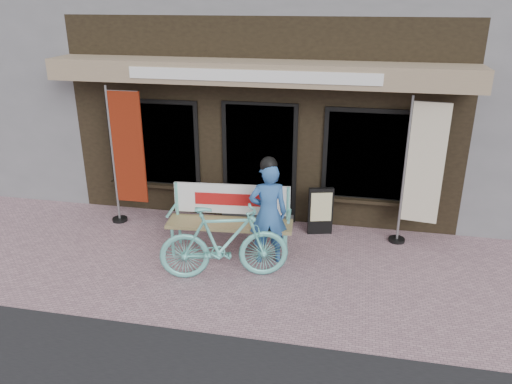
% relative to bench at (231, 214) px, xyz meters
% --- Properties ---
extents(ground, '(70.00, 70.00, 0.00)m').
position_rel_bench_xyz_m(ground, '(0.22, -0.72, -0.64)').
color(ground, '#A9818C').
rests_on(ground, ground).
extents(storefront, '(7.00, 6.77, 6.00)m').
position_rel_bench_xyz_m(storefront, '(0.22, 4.25, 2.35)').
color(storefront, black).
rests_on(storefront, ground).
extents(bench, '(2.04, 0.69, 1.09)m').
position_rel_bench_xyz_m(bench, '(0.00, 0.00, 0.00)').
color(bench, '#66C7BD').
rests_on(bench, ground).
extents(person, '(0.67, 0.53, 1.71)m').
position_rel_bench_xyz_m(person, '(0.66, -0.25, 0.21)').
color(person, '#2F60A5').
rests_on(person, ground).
extents(bicycle, '(1.96, 1.03, 1.13)m').
position_rel_bench_xyz_m(bicycle, '(0.12, -0.87, -0.07)').
color(bicycle, '#66C7BD').
rests_on(bicycle, ground).
extents(nobori_red, '(0.73, 0.28, 2.51)m').
position_rel_bench_xyz_m(nobori_red, '(-2.05, 0.65, 0.66)').
color(nobori_red, gray).
rests_on(nobori_red, ground).
extents(nobori_cream, '(0.74, 0.31, 2.49)m').
position_rel_bench_xyz_m(nobori_cream, '(2.94, 0.80, 0.65)').
color(nobori_cream, gray).
rests_on(nobori_cream, ground).
extents(menu_stand, '(0.43, 0.19, 0.85)m').
position_rel_bench_xyz_m(menu_stand, '(1.38, 0.87, -0.20)').
color(menu_stand, black).
rests_on(menu_stand, ground).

